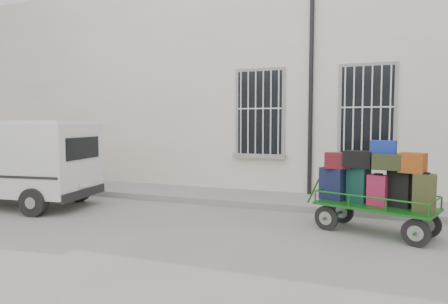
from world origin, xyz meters
TOP-DOWN VIEW (x-y plane):
  - ground at (0.00, 0.00)m, footprint 80.00×80.00m
  - building at (0.00, 5.50)m, footprint 24.00×5.15m
  - sidewalk at (0.00, 2.20)m, footprint 24.00×1.70m
  - luggage_cart at (2.53, 0.17)m, footprint 2.39×1.53m
  - van at (-5.63, -0.37)m, footprint 4.22×2.25m

SIDE VIEW (x-z plane):
  - ground at x=0.00m, z-range 0.00..0.00m
  - sidewalk at x=0.00m, z-range 0.00..0.15m
  - luggage_cart at x=2.53m, z-range 0.03..1.70m
  - van at x=-5.63m, z-range 0.15..2.18m
  - building at x=0.00m, z-range 0.00..6.00m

